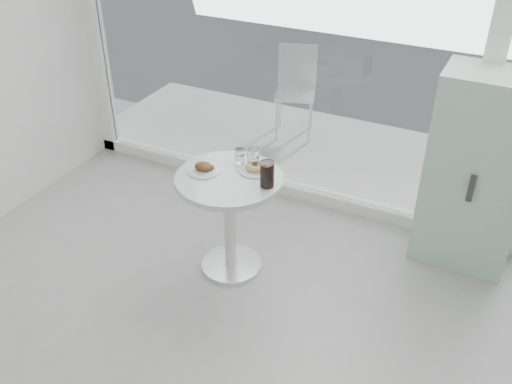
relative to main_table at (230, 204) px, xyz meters
The scene contains 10 objects.
storefront 1.70m from the main_table, 62.44° to the left, with size 5.00×0.14×3.00m.
main_table is the anchor object (origin of this frame).
patio_deck 2.03m from the main_table, 75.26° to the left, with size 5.60×1.60×0.05m, color silver.
mint_cabinet 1.72m from the main_table, 31.00° to the left, with size 0.67×0.47×1.44m.
patio_chair 2.19m from the main_table, 100.73° to the left, with size 0.48×0.48×0.89m.
plate_fritter 0.30m from the main_table, behind, with size 0.21×0.21×0.07m.
plate_donut 0.31m from the main_table, 49.80° to the left, with size 0.23×0.23×0.05m.
water_tumbler_a 0.33m from the main_table, 95.55° to the left, with size 0.07×0.07×0.11m.
water_tumbler_b 0.35m from the main_table, 65.34° to the left, with size 0.08×0.08×0.13m.
cola_glass 0.41m from the main_table, ahead, with size 0.09×0.09×0.18m.
Camera 1 is at (1.09, -0.92, 2.73)m, focal length 40.00 mm.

